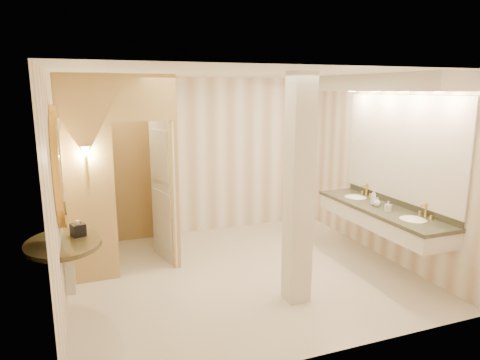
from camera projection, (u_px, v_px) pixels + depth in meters
The scene contains 16 objects.
floor at pixel (243, 274), 5.92m from camera, with size 4.50×4.50×0.00m, color beige.
ceiling at pixel (243, 73), 5.36m from camera, with size 4.50×4.50×0.00m, color white.
wall_back at pixel (202, 157), 7.48m from camera, with size 4.50×0.02×2.70m, color white.
wall_front at pixel (322, 221), 3.81m from camera, with size 4.50×0.02×2.70m, color white.
wall_left at pixel (59, 193), 4.87m from camera, with size 0.02×4.00×2.70m, color white.
wall_right at pixel (383, 168), 6.41m from camera, with size 0.02×4.00×2.70m, color white.
toilet_closet at pixel (146, 169), 6.15m from camera, with size 1.50×1.55×2.70m.
wall_sconce at pixel (86, 153), 5.30m from camera, with size 0.14×0.14×0.42m.
vanity at pixel (387, 154), 5.89m from camera, with size 0.75×2.48×2.09m.
console_shelf at pixel (61, 200), 4.58m from camera, with size 1.01×1.01×1.96m.
pillar at pixel (299, 191), 4.94m from camera, with size 0.27×0.27×2.70m, color beige.
tissue_box at pixel (78, 230), 4.83m from camera, with size 0.14×0.14×0.14m, color black.
toilet at pixel (95, 224), 6.81m from camera, with size 0.45×0.79×0.80m, color white.
soap_bottle_a at pixel (388, 206), 5.80m from camera, with size 0.07×0.07×0.15m, color beige.
soap_bottle_b at pixel (377, 202), 6.06m from camera, with size 0.10×0.10×0.13m, color silver.
soap_bottle_c at pixel (373, 197), 6.15m from camera, with size 0.08×0.09×0.22m, color #C6B28C.
Camera 1 is at (-1.96, -5.16, 2.50)m, focal length 32.00 mm.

